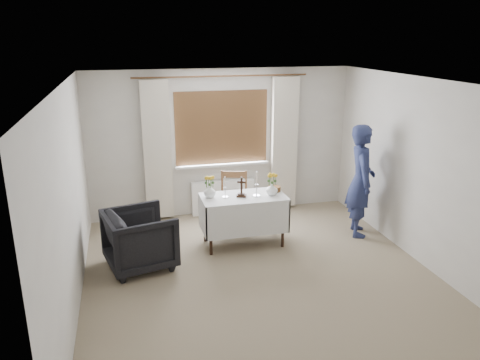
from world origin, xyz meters
name	(u,v)px	position (x,y,z in m)	size (l,w,h in m)	color
ground	(263,279)	(0.00, 0.00, 0.00)	(5.00, 5.00, 0.00)	gray
altar_table	(243,220)	(0.02, 1.10, 0.38)	(1.24, 0.64, 0.76)	white
wooden_chair	(234,203)	(-0.01, 1.57, 0.48)	(0.45, 0.45, 0.97)	brown
armchair	(140,239)	(-1.50, 0.75, 0.40)	(0.85, 0.87, 0.79)	black
person	(361,181)	(1.88, 1.04, 0.88)	(0.64, 0.42, 1.75)	navy
radiator	(223,197)	(0.00, 2.42, 0.30)	(1.10, 0.10, 0.60)	white
wooden_cross	(242,187)	(-0.01, 1.09, 0.91)	(0.14, 0.10, 0.30)	black
candlestick_left	(225,187)	(-0.24, 1.12, 0.92)	(0.09, 0.09, 0.31)	silver
candlestick_right	(257,184)	(0.21, 1.06, 0.95)	(0.11, 0.11, 0.37)	silver
flower_vase_left	(210,191)	(-0.46, 1.17, 0.85)	(0.18, 0.18, 0.18)	white
flower_vase_right	(272,189)	(0.45, 1.05, 0.85)	(0.17, 0.17, 0.18)	white
wicker_basket	(274,189)	(0.54, 1.21, 0.80)	(0.19, 0.19, 0.07)	brown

